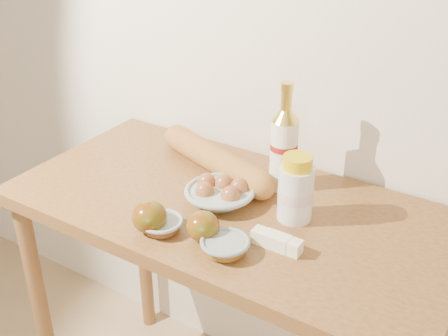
% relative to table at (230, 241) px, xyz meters
% --- Properties ---
extents(back_wall, '(3.50, 0.02, 2.60)m').
position_rel_table_xyz_m(back_wall, '(0.00, 0.33, 0.52)').
color(back_wall, silver).
rests_on(back_wall, ground).
extents(table, '(1.20, 0.60, 0.90)m').
position_rel_table_xyz_m(table, '(0.00, 0.00, 0.00)').
color(table, '#8F5E2E').
rests_on(table, ground).
extents(bourbon_bottle, '(0.10, 0.10, 0.31)m').
position_rel_table_xyz_m(bourbon_bottle, '(0.08, 0.15, 0.25)').
color(bourbon_bottle, white).
rests_on(bourbon_bottle, table).
extents(cream_bottle, '(0.11, 0.11, 0.18)m').
position_rel_table_xyz_m(cream_bottle, '(0.17, 0.03, 0.21)').
color(cream_bottle, white).
rests_on(cream_bottle, table).
extents(egg_bowl, '(0.23, 0.23, 0.07)m').
position_rel_table_xyz_m(egg_bowl, '(-0.03, -0.01, 0.15)').
color(egg_bowl, '#96A39D').
rests_on(egg_bowl, table).
extents(baguette, '(0.47, 0.23, 0.08)m').
position_rel_table_xyz_m(baguette, '(-0.13, 0.13, 0.16)').
color(baguette, '#C1813B').
rests_on(baguette, table).
extents(apple_redgreen_front, '(0.11, 0.11, 0.08)m').
position_rel_table_xyz_m(apple_redgreen_front, '(-0.10, -0.21, 0.16)').
color(apple_redgreen_front, maroon).
rests_on(apple_redgreen_front, table).
extents(apple_redgreen_right, '(0.10, 0.10, 0.07)m').
position_rel_table_xyz_m(apple_redgreen_right, '(0.03, -0.17, 0.16)').
color(apple_redgreen_right, '#921108').
rests_on(apple_redgreen_right, table).
extents(sugar_bowl, '(0.14, 0.14, 0.03)m').
position_rel_table_xyz_m(sugar_bowl, '(-0.08, -0.20, 0.14)').
color(sugar_bowl, '#8E9B96').
rests_on(sugar_bowl, table).
extents(syrup_bowl, '(0.13, 0.13, 0.03)m').
position_rel_table_xyz_m(syrup_bowl, '(0.10, -0.19, 0.14)').
color(syrup_bowl, gray).
rests_on(syrup_bowl, table).
extents(butter_stick, '(0.12, 0.04, 0.04)m').
position_rel_table_xyz_m(butter_stick, '(0.20, -0.11, 0.14)').
color(butter_stick, '#FAF7C1').
rests_on(butter_stick, table).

